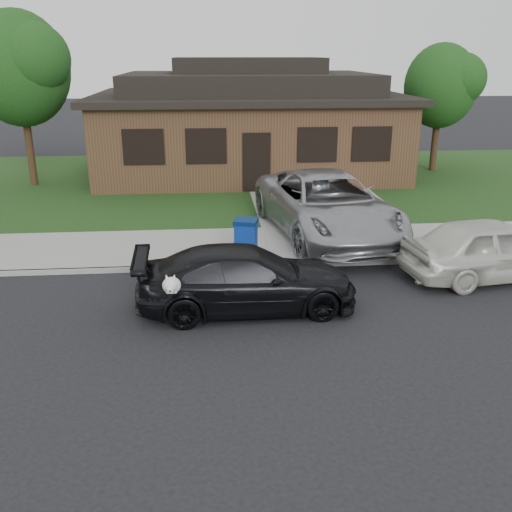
{
  "coord_description": "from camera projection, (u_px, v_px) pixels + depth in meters",
  "views": [
    {
      "loc": [
        2.24,
        -9.46,
        4.95
      ],
      "look_at": [
        3.15,
        1.29,
        1.1
      ],
      "focal_mm": 40.0,
      "sensor_mm": 36.0,
      "label": 1
    }
  ],
  "objects": [
    {
      "name": "house",
      "position": [
        248.0,
        124.0,
        24.04
      ],
      "size": [
        12.6,
        8.6,
        4.65
      ],
      "color": "#422B1C",
      "rests_on": "ground"
    },
    {
      "name": "sedan",
      "position": [
        246.0,
        279.0,
        11.49
      ],
      "size": [
        4.53,
        2.23,
        1.29
      ],
      "rotation": [
        0.0,
        0.0,
        1.61
      ],
      "color": "black",
      "rests_on": "ground"
    },
    {
      "name": "tree_0",
      "position": [
        23.0,
        67.0,
        20.59
      ],
      "size": [
        3.78,
        3.6,
        6.34
      ],
      "color": "#332114",
      "rests_on": "ground"
    },
    {
      "name": "recycling_bin",
      "position": [
        246.0,
        237.0,
        14.32
      ],
      "size": [
        0.68,
        0.68,
        0.93
      ],
      "rotation": [
        0.0,
        0.0,
        -0.26
      ],
      "color": "navy",
      "rests_on": "sidewalk"
    },
    {
      "name": "minivan",
      "position": [
        327.0,
        205.0,
        15.76
      ],
      "size": [
        3.74,
        6.48,
        1.7
      ],
      "primitive_type": "imported",
      "rotation": [
        0.0,
        0.0,
        0.16
      ],
      "color": "#A0A3A7",
      "rests_on": "driveway"
    },
    {
      "name": "tree_1",
      "position": [
        445.0,
        85.0,
        23.59
      ],
      "size": [
        3.15,
        3.0,
        5.25
      ],
      "color": "#332114",
      "rests_on": "ground"
    },
    {
      "name": "lawn",
      "position": [
        152.0,
        184.0,
        22.54
      ],
      "size": [
        60.0,
        13.0,
        0.13
      ],
      "primitive_type": "cube",
      "color": "#193814",
      "rests_on": "ground"
    },
    {
      "name": "driveway",
      "position": [
        315.0,
        199.0,
        20.2
      ],
      "size": [
        4.5,
        13.0,
        0.14
      ],
      "primitive_type": "cube",
      "color": "gray",
      "rests_on": "ground"
    },
    {
      "name": "white_compact",
      "position": [
        494.0,
        249.0,
        13.08
      ],
      "size": [
        4.39,
        2.23,
        1.43
      ],
      "primitive_type": "imported",
      "rotation": [
        0.0,
        0.0,
        1.7
      ],
      "color": "silver",
      "rests_on": "ground"
    },
    {
      "name": "ground",
      "position": [
        90.0,
        342.0,
        10.36
      ],
      "size": [
        120.0,
        120.0,
        0.0
      ],
      "primitive_type": "plane",
      "color": "black",
      "rests_on": "ground"
    },
    {
      "name": "curb",
      "position": [
        117.0,
        270.0,
        13.63
      ],
      "size": [
        60.0,
        0.12,
        0.12
      ],
      "primitive_type": "cube",
      "color": "gray",
      "rests_on": "ground"
    },
    {
      "name": "sidewalk",
      "position": [
        125.0,
        249.0,
        15.03
      ],
      "size": [
        60.0,
        3.0,
        0.12
      ],
      "primitive_type": "cube",
      "color": "gray",
      "rests_on": "ground"
    }
  ]
}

